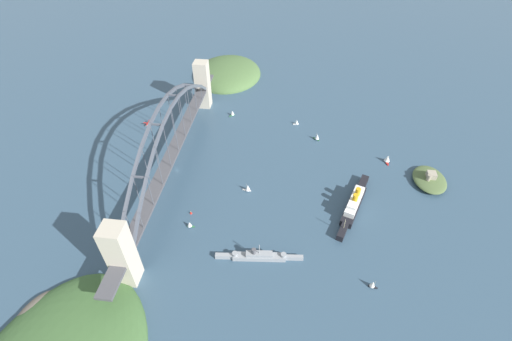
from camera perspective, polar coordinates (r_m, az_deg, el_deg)
name	(u,v)px	position (r m, az deg, el deg)	size (l,w,h in m)	color
ground_plane	(177,170)	(367.20, -12.32, 0.08)	(1400.00, 1400.00, 0.00)	#334C60
harbor_arch_bridge	(172,146)	(348.47, -13.02, 3.76)	(305.93, 15.71, 73.88)	#BCB29E
headland_west_shore	(227,74)	(530.20, -4.64, 14.89)	(110.80, 93.10, 31.43)	#476638
ocean_liner	(354,204)	(330.28, 15.18, -5.06)	(79.01, 33.85, 18.33)	black
naval_cruiser	(258,256)	(287.22, 0.38, -13.33)	(10.19, 68.13, 17.14)	gray
fort_island_mid_harbor	(430,179)	(381.24, 25.66, -1.26)	(40.36, 30.54, 12.45)	#4C6038
seaplane_taxiing_near_bridge	(148,124)	(436.43, -16.65, 7.08)	(8.30, 9.79, 5.21)	#B7B7B2
small_boat_0	(248,188)	(334.83, -1.32, -2.74)	(4.96, 8.03, 8.35)	silver
small_boat_1	(387,159)	(388.94, 20.00, 1.78)	(10.16, 6.13, 9.11)	#B2231E
small_boat_2	(190,224)	(311.33, -10.42, -8.34)	(3.97, 7.01, 6.47)	#2D6B3D
small_boat_3	(232,113)	(435.91, -3.74, 9.02)	(6.31, 6.79, 7.34)	#2D6B3D
small_boat_4	(373,284)	(286.12, 17.92, -16.67)	(4.44, 6.75, 7.77)	black
small_boat_5	(317,137)	(400.74, 9.61, 5.26)	(6.51, 7.07, 8.32)	#2D6B3D
small_boat_6	(297,122)	(422.08, 6.43, 7.58)	(4.34, 6.80, 6.88)	silver
channel_marker_buoy	(191,213)	(322.51, -10.23, -6.55)	(2.20, 2.20, 2.75)	red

